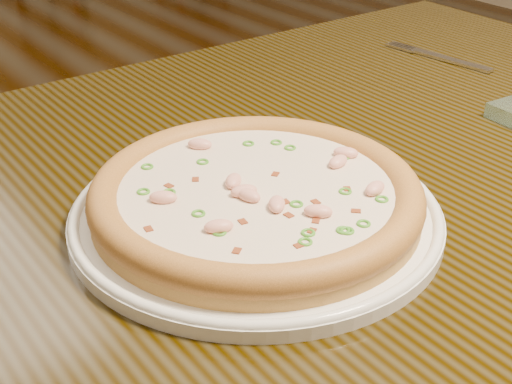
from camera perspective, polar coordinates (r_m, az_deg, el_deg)
hero_table at (r=0.80m, az=4.88°, el=-4.19°), size 1.20×0.80×0.75m
plate at (r=0.64m, az=0.00°, el=-1.66°), size 0.33×0.33×0.02m
pizza at (r=0.63m, az=0.01°, el=-0.23°), size 0.30×0.30×0.03m
fork at (r=1.09m, az=14.61°, el=10.38°), size 0.04×0.18×0.00m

